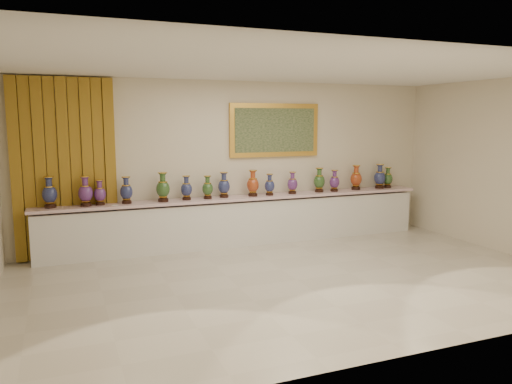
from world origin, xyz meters
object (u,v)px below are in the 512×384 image
Objects in this scene: counter at (243,221)px; vase_2 at (100,194)px; vase_0 at (50,194)px; vase_1 at (86,193)px.

vase_2 is (-2.51, -0.01, 0.65)m from counter.
vase_0 reaches higher than vase_1.
vase_2 is at bearing -179.68° from counter.
counter is 2.59m from vase_2.
vase_2 reaches higher than counter.
vase_1 is at bearing -171.27° from vase_2.
vase_0 reaches higher than vase_2.
counter is 2.82m from vase_1.
counter is at bearing 1.02° from vase_1.
vase_0 is at bearing 179.85° from counter.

